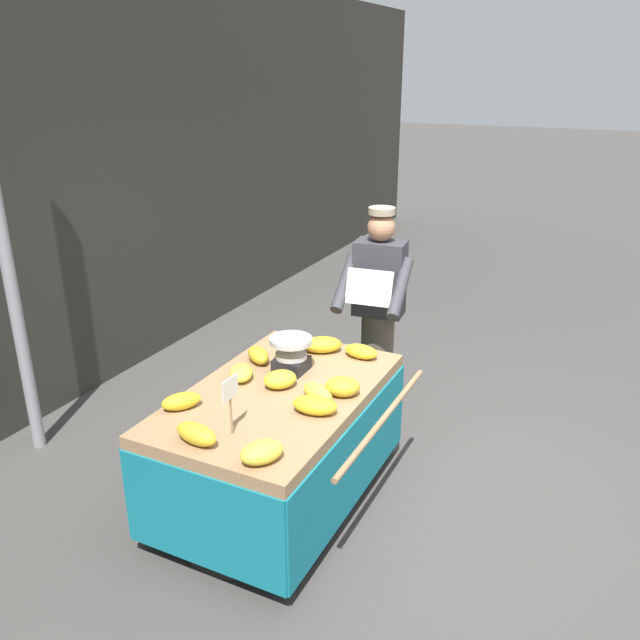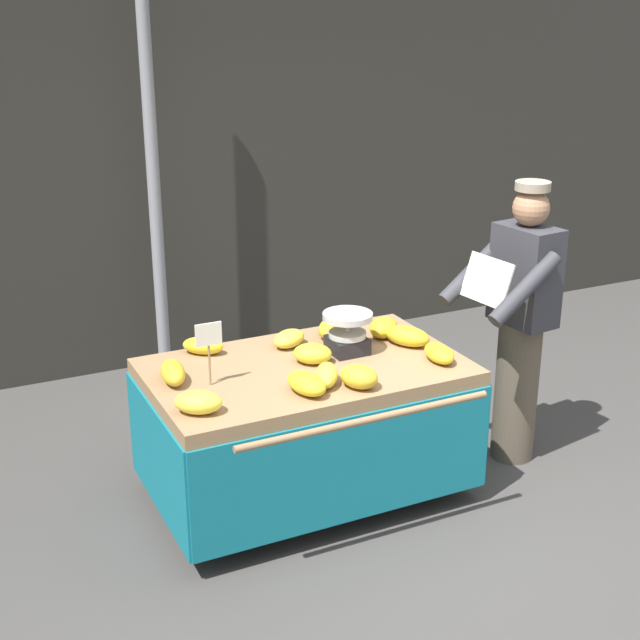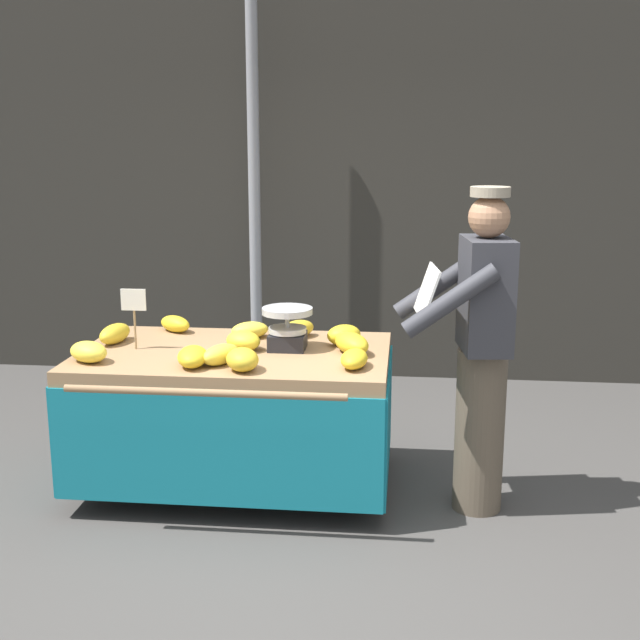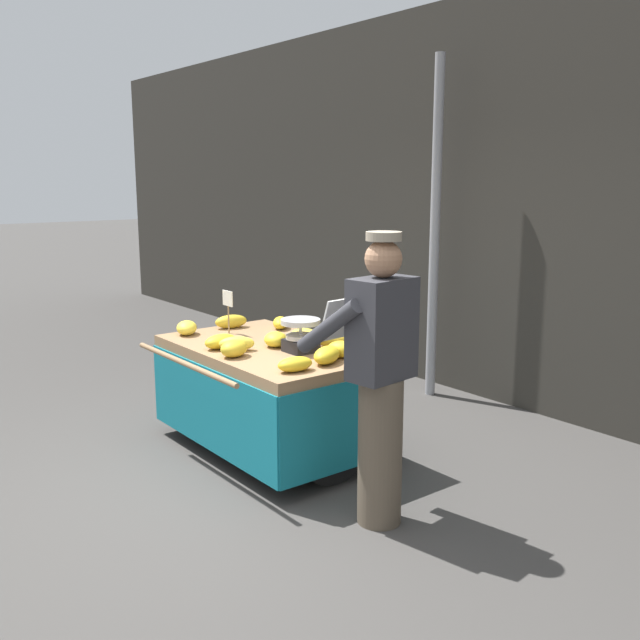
{
  "view_description": "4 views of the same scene",
  "coord_description": "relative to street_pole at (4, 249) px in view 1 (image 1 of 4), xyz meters",
  "views": [
    {
      "loc": [
        -3.65,
        -1.13,
        2.67
      ],
      "look_at": [
        -0.05,
        0.63,
        1.11
      ],
      "focal_mm": 36.38,
      "sensor_mm": 36.0,
      "label": 1
    },
    {
      "loc": [
        -2.43,
        -3.37,
        2.68
      ],
      "look_at": [
        -0.4,
        0.8,
        1.0
      ],
      "focal_mm": 50.11,
      "sensor_mm": 36.0,
      "label": 2
    },
    {
      "loc": [
        0.39,
        -3.64,
        1.98
      ],
      "look_at": [
        -0.06,
        0.61,
        1.0
      ],
      "focal_mm": 46.28,
      "sensor_mm": 36.0,
      "label": 3
    },
    {
      "loc": [
        3.66,
        -2.13,
        2.0
      ],
      "look_at": [
        -0.08,
        0.78,
        1.05
      ],
      "focal_mm": 39.82,
      "sensor_mm": 36.0,
      "label": 4
    }
  ],
  "objects": [
    {
      "name": "ground_plane",
      "position": [
        0.79,
        -2.64,
        -1.53
      ],
      "size": [
        60.0,
        60.0,
        0.0
      ],
      "primitive_type": "plane",
      "color": "#423F3D"
    },
    {
      "name": "back_wall",
      "position": [
        0.79,
        0.43,
        0.26
      ],
      "size": [
        16.0,
        0.24,
        3.59
      ],
      "primitive_type": "cube",
      "color": "#2D2B26",
      "rests_on": "ground"
    },
    {
      "name": "street_pole",
      "position": [
        0.0,
        0.0,
        0.0
      ],
      "size": [
        0.09,
        0.09,
        3.07
      ],
      "primitive_type": "cylinder",
      "color": "gray",
      "rests_on": "ground"
    },
    {
      "name": "banana_cart",
      "position": [
        0.24,
        -1.97,
        -0.95
      ],
      "size": [
        1.72,
        1.24,
        0.8
      ],
      "color": "#93704C",
      "rests_on": "ground"
    },
    {
      "name": "weighing_scale",
      "position": [
        0.53,
        -1.9,
        -0.61
      ],
      "size": [
        0.28,
        0.28,
        0.24
      ],
      "color": "black",
      "rests_on": "banana_cart"
    },
    {
      "name": "price_sign",
      "position": [
        -0.31,
        -1.99,
        -0.49
      ],
      "size": [
        0.14,
        0.01,
        0.34
      ],
      "color": "#997A51",
      "rests_on": "banana_cart"
    },
    {
      "name": "banana_bunch_0",
      "position": [
        -0.21,
        -1.56,
        -0.68
      ],
      "size": [
        0.26,
        0.24,
        0.1
      ],
      "primitive_type": "ellipsoid",
      "rotation": [
        0.0,
        0.0,
        0.92
      ],
      "color": "gold",
      "rests_on": "banana_cart"
    },
    {
      "name": "banana_bunch_1",
      "position": [
        0.92,
        -2.23,
        -0.69
      ],
      "size": [
        0.16,
        0.25,
        0.09
      ],
      "primitive_type": "ellipsoid",
      "rotation": [
        0.0,
        0.0,
        3.04
      ],
      "color": "gold",
      "rests_on": "banana_cart"
    },
    {
      "name": "banana_bunch_2",
      "position": [
        0.89,
        -1.95,
        -0.68
      ],
      "size": [
        0.27,
        0.31,
        0.11
      ],
      "primitive_type": "ellipsoid",
      "rotation": [
        0.0,
        0.0,
        0.54
      ],
      "color": "gold",
      "rests_on": "banana_cart"
    },
    {
      "name": "banana_bunch_3",
      "position": [
        0.55,
        -1.63,
        -0.68
      ],
      "size": [
        0.24,
        0.26,
        0.1
      ],
      "primitive_type": "ellipsoid",
      "rotation": [
        0.0,
        0.0,
        2.47
      ],
      "color": "gold",
      "rests_on": "banana_cart"
    },
    {
      "name": "banana_bunch_4",
      "position": [
        0.23,
        -2.24,
        -0.68
      ],
      "size": [
        0.22,
        0.28,
        0.11
      ],
      "primitive_type": "ellipsoid",
      "rotation": [
        0.0,
        0.0,
        2.64
      ],
      "color": "yellow",
      "rests_on": "banana_cart"
    },
    {
      "name": "banana_bunch_5",
      "position": [
        0.27,
        -1.67,
        -0.68
      ],
      "size": [
        0.27,
        0.24,
        0.1
      ],
      "primitive_type": "ellipsoid",
      "rotation": [
        0.0,
        0.0,
        2.1
      ],
      "color": "yellow",
      "rests_on": "banana_cart"
    },
    {
      "name": "banana_bunch_6",
      "position": [
        0.83,
        -1.78,
        -0.67
      ],
      "size": [
        0.26,
        0.25,
        0.12
      ],
      "primitive_type": "ellipsoid",
      "rotation": [
        0.0,
        0.0,
        2.23
      ],
      "color": "gold",
      "rests_on": "banana_cart"
    },
    {
      "name": "banana_bunch_7",
      "position": [
        -0.47,
        -2.27,
        -0.68
      ],
      "size": [
        0.28,
        0.26,
        0.11
      ],
      "primitive_type": "ellipsoid",
      "rotation": [
        0.0,
        0.0,
        1.01
      ],
      "color": "yellow",
      "rests_on": "banana_cart"
    },
    {
      "name": "banana_bunch_8",
      "position": [
        0.36,
        -2.34,
        -0.67
      ],
      "size": [
        0.23,
        0.26,
        0.12
      ],
      "primitive_type": "ellipsoid",
      "rotation": [
        0.0,
        0.0,
        0.37
      ],
      "color": "gold",
      "rests_on": "banana_cart"
    },
    {
      "name": "banana_bunch_9",
      "position": [
        0.29,
        -1.95,
        -0.68
      ],
      "size": [
        0.27,
        0.26,
        0.11
      ],
      "primitive_type": "ellipsoid",
      "rotation": [
        0.0,
        0.0,
        0.91
      ],
      "color": "yellow",
      "rests_on": "banana_cart"
    },
    {
      "name": "banana_bunch_10",
      "position": [
        -0.47,
        -1.87,
        -0.68
      ],
      "size": [
        0.17,
        0.29,
        0.11
      ],
      "primitive_type": "ellipsoid",
      "rotation": [
        0.0,
        0.0,
        2.98
      ],
      "color": "gold",
      "rests_on": "banana_cart"
    },
    {
      "name": "banana_bunch_11",
      "position": [
        0.09,
        -2.29,
        -0.68
      ],
      "size": [
        0.2,
        0.29,
        0.1
      ],
      "primitive_type": "ellipsoid",
      "rotation": [
        0.0,
        0.0,
        0.17
      ],
      "color": "gold",
      "rests_on": "banana_cart"
    },
    {
      "name": "vendor_person",
      "position": [
        1.56,
        -2.1,
        -0.66
      ],
      "size": [
        0.61,
        0.56,
        1.71
      ],
      "color": "brown",
      "rests_on": "ground"
    }
  ]
}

